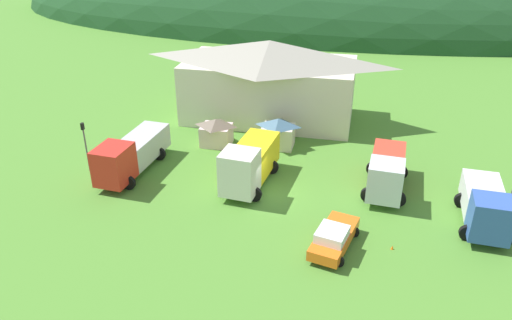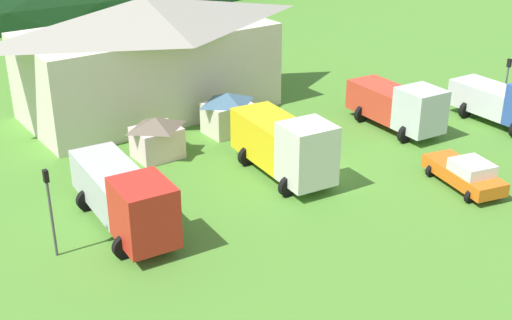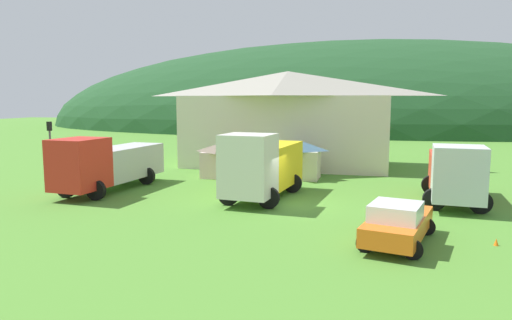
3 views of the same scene
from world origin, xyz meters
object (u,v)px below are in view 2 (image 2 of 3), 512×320
object	(u,v)px
box_truck_blue	(506,101)
traffic_light_east	(506,80)
depot_building	(147,54)
play_shed_cream	(227,112)
traffic_cone_mid_row	(495,166)
traffic_cone_near_pickup	(441,169)
traffic_light_west	(50,204)
crane_truck_red	(125,196)
flatbed_truck_yellow	(285,144)
play_shed_pink	(157,137)
tow_truck_silver	(399,105)
service_pickup_orange	(465,173)

from	to	relation	value
box_truck_blue	traffic_light_east	size ratio (longest dim) A/B	1.80
depot_building	play_shed_cream	distance (m)	7.27
box_truck_blue	traffic_cone_mid_row	distance (m)	7.12
play_shed_cream	traffic_cone_near_pickup	distance (m)	13.40
play_shed_cream	box_truck_blue	size ratio (longest dim) A/B	0.43
box_truck_blue	traffic_light_west	size ratio (longest dim) A/B	1.65
play_shed_cream	traffic_cone_mid_row	bearing A→B (deg)	-53.70
crane_truck_red	flatbed_truck_yellow	xyz separation A→B (m)	(9.51, 0.20, 0.19)
flatbed_truck_yellow	box_truck_blue	world-z (taller)	flatbed_truck_yellow
play_shed_pink	tow_truck_silver	xyz separation A→B (m)	(14.52, -5.05, 0.42)
flatbed_truck_yellow	box_truck_blue	distance (m)	16.47
service_pickup_orange	traffic_light_west	xyz separation A→B (m)	(-19.97, 6.07, 1.72)
tow_truck_silver	traffic_cone_mid_row	distance (m)	7.37
traffic_cone_near_pickup	traffic_cone_mid_row	bearing A→B (deg)	-28.17
play_shed_cream	crane_truck_red	distance (m)	12.77
traffic_cone_near_pickup	traffic_cone_mid_row	world-z (taller)	traffic_cone_mid_row
play_shed_pink	traffic_light_east	bearing A→B (deg)	-17.39
crane_truck_red	play_shed_cream	bearing A→B (deg)	129.51
crane_truck_red	traffic_light_east	size ratio (longest dim) A/B	2.26
flatbed_truck_yellow	box_truck_blue	xyz separation A→B (m)	(16.33, -2.12, -0.30)
play_shed_pink	traffic_cone_near_pickup	world-z (taller)	play_shed_pink
flatbed_truck_yellow	tow_truck_silver	distance (m)	10.16
traffic_light_east	tow_truck_silver	bearing A→B (deg)	165.90
tow_truck_silver	play_shed_cream	bearing A→B (deg)	-118.26
depot_building	traffic_light_west	size ratio (longest dim) A/B	4.23
play_shed_pink	box_truck_blue	size ratio (longest dim) A/B	0.41
service_pickup_orange	traffic_cone_mid_row	bearing A→B (deg)	114.39
service_pickup_orange	traffic_cone_near_pickup	xyz separation A→B (m)	(0.78, 2.22, -0.83)
crane_truck_red	traffic_cone_near_pickup	xyz separation A→B (m)	(17.19, -4.17, -1.72)
play_shed_pink	traffic_light_west	bearing A→B (deg)	-141.56
depot_building	flatbed_truck_yellow	distance (m)	13.78
crane_truck_red	box_truck_blue	distance (m)	25.91
traffic_light_east	traffic_cone_mid_row	bearing A→B (deg)	-145.99
traffic_cone_mid_row	play_shed_pink	bearing A→B (deg)	140.75
play_shed_cream	traffic_light_east	xyz separation A→B (m)	(17.18, -7.87, 0.98)
depot_building	crane_truck_red	world-z (taller)	depot_building
play_shed_pink	traffic_light_east	size ratio (longest dim) A/B	0.73
traffic_cone_near_pickup	flatbed_truck_yellow	bearing A→B (deg)	150.33
play_shed_cream	play_shed_pink	size ratio (longest dim) A/B	1.06
play_shed_cream	tow_truck_silver	size ratio (longest dim) A/B	0.41
tow_truck_silver	depot_building	bearing A→B (deg)	-133.26
depot_building	traffic_cone_near_pickup	bearing A→B (deg)	-63.86
crane_truck_red	traffic_light_east	world-z (taller)	traffic_light_east
flatbed_truck_yellow	traffic_light_west	world-z (taller)	traffic_light_west
traffic_light_east	box_truck_blue	bearing A→B (deg)	-142.65
depot_building	flatbed_truck_yellow	world-z (taller)	depot_building
box_truck_blue	service_pickup_orange	bearing A→B (deg)	-61.55
play_shed_cream	service_pickup_orange	world-z (taller)	play_shed_cream
traffic_light_west	crane_truck_red	bearing A→B (deg)	5.15
traffic_light_east	traffic_cone_near_pickup	bearing A→B (deg)	-160.85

